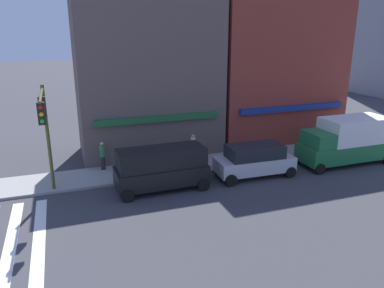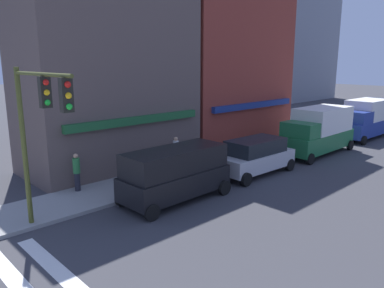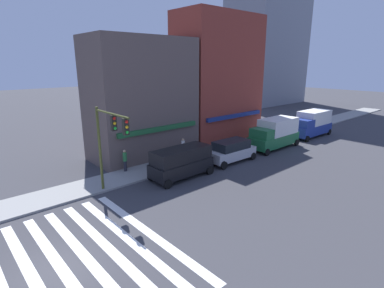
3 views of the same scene
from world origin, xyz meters
TOP-DOWN VIEW (x-y plane):
  - storefront_row at (17.36, 11.50)m, footprint 19.76×5.30m
  - traffic_signal at (5.02, 4.86)m, footprint 0.32×4.17m
  - van_black at (10.66, 4.70)m, footprint 5.03×2.22m
  - suv_silver at (16.38, 4.70)m, footprint 4.75×2.12m
  - box_truck_green at (23.10, 4.70)m, footprint 6.21×2.42m
  - box_truck_blue at (30.77, 4.70)m, footprint 6.25×2.42m
  - pedestrian_white_shirt at (13.75, 8.20)m, footprint 0.32×0.32m
  - pedestrian_green_top at (7.93, 8.45)m, footprint 0.32×0.32m

SIDE VIEW (x-z plane):
  - suv_silver at x=16.38m, z-range 0.06..2.00m
  - pedestrian_white_shirt at x=13.75m, z-range 0.19..1.96m
  - pedestrian_green_top at x=7.93m, z-range 0.19..1.96m
  - van_black at x=10.66m, z-range 0.12..2.46m
  - box_truck_green at x=23.10m, z-range 0.07..3.11m
  - box_truck_blue at x=30.77m, z-range 0.07..3.11m
  - traffic_signal at x=5.02m, z-range 1.30..7.12m
  - storefront_row at x=17.36m, z-range -0.63..13.03m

